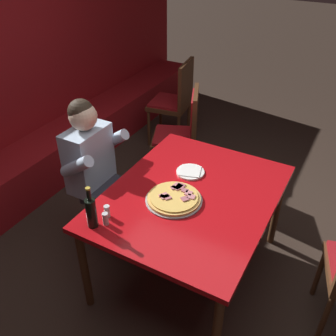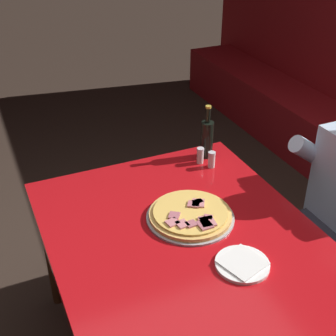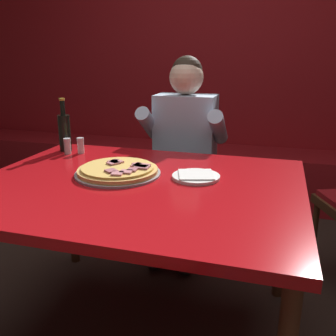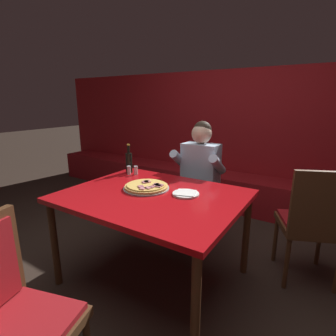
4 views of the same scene
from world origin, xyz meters
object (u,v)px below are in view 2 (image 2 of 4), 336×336
at_px(main_dining_table, 187,252).
at_px(plate_white_paper, 242,264).
at_px(pizza, 191,215).
at_px(beer_bottle, 207,138).
at_px(shaker_oregano, 212,160).
at_px(shaker_black_pepper, 200,156).

relative_size(main_dining_table, plate_white_paper, 6.57).
bearing_deg(plate_white_paper, pizza, -171.90).
bearing_deg(beer_bottle, plate_white_paper, -18.60).
xyz_separation_m(plate_white_paper, beer_bottle, (-0.81, 0.27, 0.10)).
height_order(main_dining_table, shaker_oregano, shaker_oregano).
bearing_deg(shaker_black_pepper, plate_white_paper, -15.44).
xyz_separation_m(plate_white_paper, shaker_oregano, (-0.70, 0.24, 0.03)).
bearing_deg(beer_bottle, main_dining_table, -34.35).
bearing_deg(plate_white_paper, main_dining_table, -151.84).
height_order(main_dining_table, shaker_black_pepper, shaker_black_pepper).
relative_size(plate_white_paper, shaker_oregano, 2.44).
relative_size(pizza, beer_bottle, 1.32).
height_order(plate_white_paper, beer_bottle, beer_bottle).
height_order(plate_white_paper, shaker_oregano, shaker_oregano).
relative_size(main_dining_table, shaker_oregano, 16.04).
distance_m(plate_white_paper, shaker_oregano, 0.74).
height_order(main_dining_table, beer_bottle, beer_bottle).
bearing_deg(beer_bottle, shaker_black_pepper, -51.79).
distance_m(plate_white_paper, beer_bottle, 0.86).
height_order(pizza, beer_bottle, beer_bottle).
bearing_deg(shaker_black_pepper, pizza, -32.18).
xyz_separation_m(pizza, plate_white_paper, (0.35, 0.05, -0.01)).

